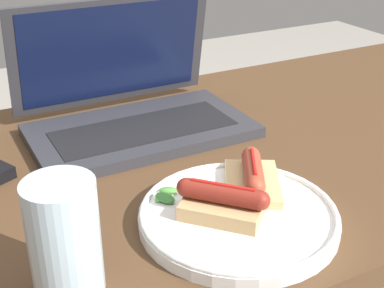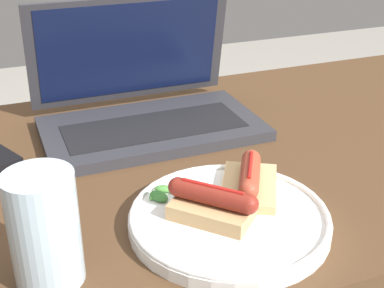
{
  "view_description": "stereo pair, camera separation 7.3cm",
  "coord_description": "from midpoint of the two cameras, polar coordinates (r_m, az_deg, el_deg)",
  "views": [
    {
      "loc": [
        -0.43,
        -0.65,
        1.13
      ],
      "look_at": [
        -0.12,
        -0.07,
        0.81
      ],
      "focal_mm": 50.0,
      "sensor_mm": 36.0,
      "label": 1
    },
    {
      "loc": [
        -0.36,
        -0.68,
        1.13
      ],
      "look_at": [
        -0.12,
        -0.07,
        0.81
      ],
      "focal_mm": 50.0,
      "sensor_mm": 36.0,
      "label": 2
    }
  ],
  "objects": [
    {
      "name": "desk",
      "position": [
        0.9,
        2.31,
        -3.88
      ],
      "size": [
        1.48,
        0.67,
        0.75
      ],
      "color": "#4C331E",
      "rests_on": "ground_plane"
    },
    {
      "name": "laptop",
      "position": [
        0.92,
        -8.65,
        3.88
      ],
      "size": [
        0.36,
        0.24,
        0.21
      ],
      "color": "#2D2D33",
      "rests_on": "desk"
    },
    {
      "name": "plate",
      "position": [
        0.67,
        1.82,
        -7.75
      ],
      "size": [
        0.25,
        0.25,
        0.02
      ],
      "color": "white",
      "rests_on": "desk"
    },
    {
      "name": "sausage_toast_left",
      "position": [
        0.65,
        -0.01,
        -6.36
      ],
      "size": [
        0.11,
        0.11,
        0.05
      ],
      "rotation": [
        0.0,
        0.0,
        2.32
      ],
      "color": "tan",
      "rests_on": "plate"
    },
    {
      "name": "sausage_toast_middle",
      "position": [
        0.71,
        3.56,
        -3.61
      ],
      "size": [
        0.12,
        0.13,
        0.04
      ],
      "rotation": [
        0.0,
        0.0,
        1.05
      ],
      "color": "tan",
      "rests_on": "plate"
    },
    {
      "name": "salad_pile",
      "position": [
        0.7,
        -4.01,
        -5.42
      ],
      "size": [
        0.08,
        0.06,
        0.01
      ],
      "color": "#2D662D",
      "rests_on": "plate"
    },
    {
      "name": "drinking_glass",
      "position": [
        0.56,
        -17.17,
        -9.71
      ],
      "size": [
        0.07,
        0.07,
        0.13
      ],
      "color": "silver",
      "rests_on": "desk"
    }
  ]
}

